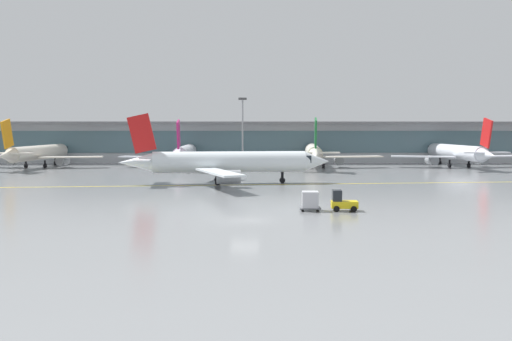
# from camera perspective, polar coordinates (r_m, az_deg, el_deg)

# --- Properties ---
(ground_plane) EXTENTS (400.00, 400.00, 0.00)m
(ground_plane) POSITION_cam_1_polar(r_m,az_deg,el_deg) (48.23, -1.19, -5.33)
(ground_plane) COLOR gray
(taxiway_centreline_stripe) EXTENTS (109.57, 10.40, 0.01)m
(taxiway_centreline_stripe) POSITION_cam_1_polar(r_m,az_deg,el_deg) (77.49, -2.86, -1.55)
(taxiway_centreline_stripe) COLOR yellow
(taxiway_centreline_stripe) RESTS_ON ground_plane
(terminal_concourse) EXTENTS (227.44, 11.00, 9.60)m
(terminal_concourse) POSITION_cam_1_polar(r_m,az_deg,el_deg) (127.48, -0.81, 3.10)
(terminal_concourse) COLOR #B2B7BC
(terminal_concourse) RESTS_ON ground_plane
(gate_airplane_1) EXTENTS (27.79, 29.98, 9.92)m
(gate_airplane_1) POSITION_cam_1_polar(r_m,az_deg,el_deg) (119.72, -22.16, 1.73)
(gate_airplane_1) COLOR silver
(gate_airplane_1) RESTS_ON ground_plane
(gate_airplane_2) EXTENTS (27.49, 29.50, 9.79)m
(gate_airplane_2) POSITION_cam_1_polar(r_m,az_deg,el_deg) (112.66, -7.56, 1.85)
(gate_airplane_2) COLOR silver
(gate_airplane_2) RESTS_ON ground_plane
(gate_airplane_3) EXTENTS (28.48, 30.74, 10.18)m
(gate_airplane_3) POSITION_cam_1_polar(r_m,az_deg,el_deg) (112.04, 6.11, 1.90)
(gate_airplane_3) COLOR silver
(gate_airplane_3) RESTS_ON ground_plane
(gate_airplane_4) EXTENTS (28.37, 30.60, 10.13)m
(gate_airplane_4) POSITION_cam_1_polar(r_m,az_deg,el_deg) (119.71, 20.54, 1.80)
(gate_airplane_4) COLOR silver
(gate_airplane_4) RESTS_ON ground_plane
(taxiing_regional_jet) EXTENTS (31.32, 29.00, 10.37)m
(taxiing_regional_jet) POSITION_cam_1_polar(r_m,az_deg,el_deg) (79.19, -3.10, 0.84)
(taxiing_regional_jet) COLOR white
(taxiing_regional_jet) RESTS_ON ground_plane
(baggage_tug) EXTENTS (2.67, 1.74, 2.10)m
(baggage_tug) POSITION_cam_1_polar(r_m,az_deg,el_deg) (54.14, 9.15, -3.33)
(baggage_tug) COLOR yellow
(baggage_tug) RESTS_ON ground_plane
(cargo_dolly_lead) EXTENTS (2.18, 1.71, 1.94)m
(cargo_dolly_lead) POSITION_cam_1_polar(r_m,az_deg,el_deg) (53.84, 5.78, -3.17)
(cargo_dolly_lead) COLOR #595B60
(cargo_dolly_lead) RESTS_ON ground_plane
(apron_light_mast_1) EXTENTS (1.80, 0.36, 14.80)m
(apron_light_mast_1) POSITION_cam_1_polar(r_m,az_deg,el_deg) (118.39, -1.43, 4.51)
(apron_light_mast_1) COLOR gray
(apron_light_mast_1) RESTS_ON ground_plane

